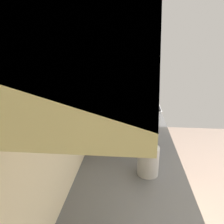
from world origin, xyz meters
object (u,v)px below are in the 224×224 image
object	(u,v)px
bowl	(142,118)
kettle	(148,160)
oven_range	(132,137)
microwave	(129,121)

from	to	relation	value
bowl	kettle	xyz separation A→B (m)	(-0.88, 0.00, 0.05)
oven_range	kettle	xyz separation A→B (m)	(-1.51, -0.09, 0.52)
microwave	kettle	bearing A→B (deg)	-165.10
bowl	kettle	bearing A→B (deg)	180.00
oven_range	kettle	size ratio (longest dim) A/B	5.70
kettle	oven_range	bearing A→B (deg)	3.30
oven_range	bowl	world-z (taller)	oven_range
microwave	kettle	world-z (taller)	microwave
bowl	kettle	size ratio (longest dim) A/B	0.94
microwave	bowl	bearing A→B (deg)	-14.65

